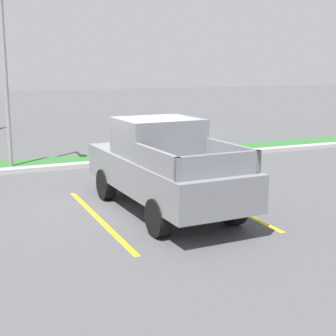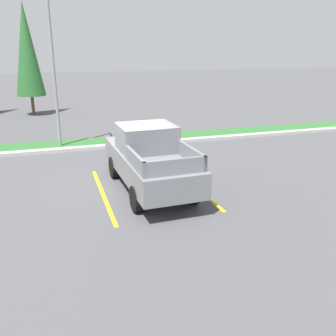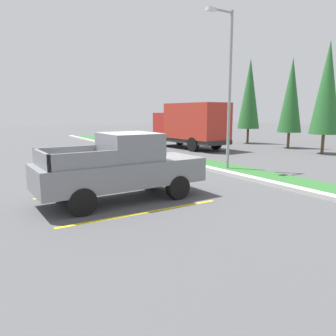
# 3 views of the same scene
# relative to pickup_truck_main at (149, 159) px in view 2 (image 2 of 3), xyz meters

# --- Properties ---
(ground_plane) EXTENTS (120.00, 120.00, 0.00)m
(ground_plane) POSITION_rel_pickup_truck_main_xyz_m (-0.45, 0.65, -1.04)
(ground_plane) COLOR #4C4C4F
(parking_line_near) EXTENTS (0.12, 4.80, 0.01)m
(parking_line_near) POSITION_rel_pickup_truck_main_xyz_m (-1.55, -0.05, -1.04)
(parking_line_near) COLOR yellow
(parking_line_near) RESTS_ON ground
(parking_line_far) EXTENTS (0.12, 4.80, 0.01)m
(parking_line_far) POSITION_rel_pickup_truck_main_xyz_m (1.55, -0.05, -1.04)
(parking_line_far) COLOR yellow
(parking_line_far) RESTS_ON ground
(curb_strip) EXTENTS (56.00, 0.40, 0.15)m
(curb_strip) POSITION_rel_pickup_truck_main_xyz_m (-0.45, 5.65, -0.97)
(curb_strip) COLOR #B2B2AD
(curb_strip) RESTS_ON ground
(grass_median) EXTENTS (56.00, 1.80, 0.06)m
(grass_median) POSITION_rel_pickup_truck_main_xyz_m (-0.45, 6.75, -1.01)
(grass_median) COLOR #2D662D
(grass_median) RESTS_ON ground
(pickup_truck_main) EXTENTS (2.11, 5.29, 2.10)m
(pickup_truck_main) POSITION_rel_pickup_truck_main_xyz_m (0.00, 0.00, 0.00)
(pickup_truck_main) COLOR black
(pickup_truck_main) RESTS_ON ground
(street_light) EXTENTS (0.24, 1.49, 7.26)m
(street_light) POSITION_rel_pickup_truck_main_xyz_m (-2.58, 6.41, 3.14)
(street_light) COLOR gray
(street_light) RESTS_ON ground
(cypress_tree_center) EXTENTS (1.89, 1.89, 7.28)m
(cypress_tree_center) POSITION_rel_pickup_truck_main_xyz_m (-3.96, 16.08, 3.25)
(cypress_tree_center) COLOR brown
(cypress_tree_center) RESTS_ON ground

